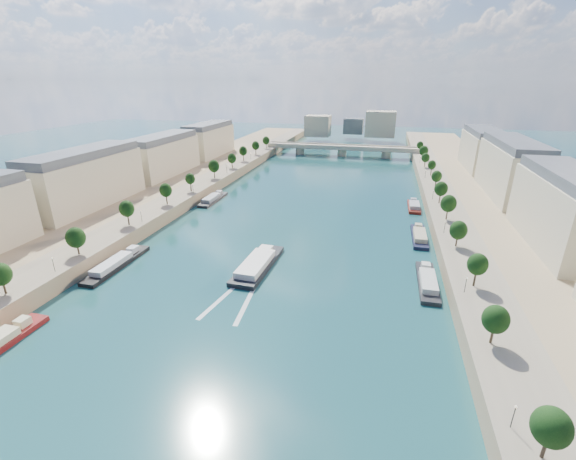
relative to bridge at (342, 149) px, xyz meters
The scene contains 17 objects.
ground 144.03m from the bridge, 90.00° to the right, with size 700.00×700.00×0.00m, color #0C3337.
quay_left 160.96m from the bridge, 116.58° to the right, with size 44.00×520.00×5.00m, color #9E8460.
quay_right 160.96m from the bridge, 63.42° to the right, with size 44.00×520.00×5.00m, color #9E8460.
pave_left 154.81m from the bridge, 111.60° to the right, with size 14.00×520.00×0.10m, color gray.
pave_right 154.81m from the bridge, 68.40° to the right, with size 14.00×520.00×0.10m, color gray.
trees_left 152.32m from the bridge, 111.18° to the right, with size 4.80×268.80×8.26m.
trees_right 144.89m from the bridge, 67.67° to the right, with size 4.80×268.80×8.26m.
lamps_left 162.66m from the bridge, 108.83° to the right, with size 0.36×200.36×4.28m.
lamps_right 148.55m from the bridge, 69.30° to the right, with size 0.36×200.36×4.28m.
buildings_left 157.36m from the bridge, 122.79° to the right, with size 16.00×226.00×23.20m.
buildings_right 157.36m from the bridge, 57.21° to the right, with size 16.00×226.00×23.20m.
skyline 76.26m from the bridge, 87.58° to the left, with size 79.00×42.00×22.00m.
bridge is the anchor object (origin of this frame).
tour_barge 189.13m from the bridge, 91.09° to the right, with size 9.13×28.14×3.79m.
wake 205.75m from the bridge, 91.00° to the right, with size 10.76×26.01×0.04m.
moored_barges_left 213.54m from the bridge, 102.31° to the right, with size 5.00×161.66×3.60m.
moored_barges_right 186.93m from the bridge, 75.91° to the right, with size 5.00×158.10×3.60m.
Camera 1 is at (30.71, -44.23, 53.33)m, focal length 24.00 mm.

